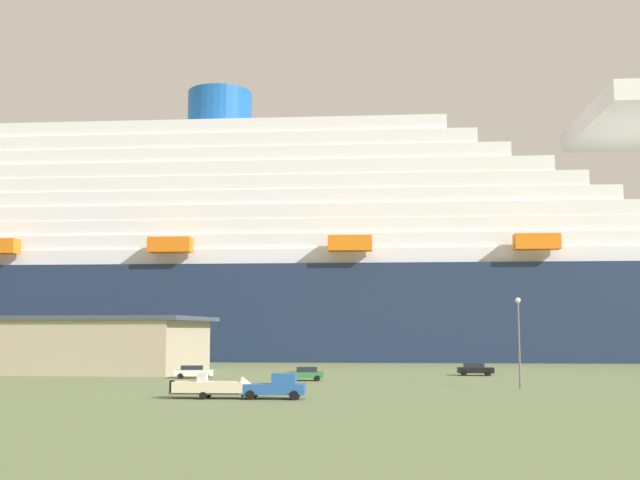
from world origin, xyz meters
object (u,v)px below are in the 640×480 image
at_px(parked_car_white_van, 193,371).
at_px(parked_car_black_coupe, 475,369).
at_px(street_lamp, 519,330).
at_px(small_boat_on_trailer, 217,387).
at_px(parked_car_green_wagon, 305,374).
at_px(pickup_truck, 276,387).
at_px(cruise_ship, 339,270).

distance_m(parked_car_white_van, parked_car_black_coupe, 36.29).
xyz_separation_m(street_lamp, parked_car_white_van, (-36.94, 14.63, -5.05)).
height_order(small_boat_on_trailer, parked_car_white_van, small_boat_on_trailer).
relative_size(street_lamp, parked_car_black_coupe, 1.97).
relative_size(parked_car_black_coupe, parked_car_green_wagon, 1.06).
distance_m(pickup_truck, small_boat_on_trailer, 5.10).
bearing_deg(street_lamp, small_boat_on_trailer, -154.79).
bearing_deg(pickup_truck, small_boat_on_trailer, 179.08).
bearing_deg(parked_car_green_wagon, parked_car_white_van, 164.38).
xyz_separation_m(parked_car_white_van, parked_car_green_wagon, (14.15, -3.95, -0.00)).
bearing_deg(parked_car_black_coupe, street_lamp, -86.16).
height_order(pickup_truck, parked_car_green_wagon, pickup_truck).
distance_m(cruise_ship, small_boat_on_trailer, 94.83).
bearing_deg(parked_car_black_coupe, cruise_ship, 109.09).
height_order(small_boat_on_trailer, parked_car_black_coupe, small_boat_on_trailer).
bearing_deg(pickup_truck, parked_car_black_coupe, 58.63).
relative_size(street_lamp, parked_car_white_van, 1.87).
bearing_deg(parked_car_white_van, pickup_truck, -64.33).
bearing_deg(small_boat_on_trailer, parked_car_green_wagon, 76.62).
relative_size(cruise_ship, parked_car_white_van, 46.93).
height_order(parked_car_black_coupe, parked_car_green_wagon, same).
xyz_separation_m(cruise_ship, pickup_truck, (-2.16, -93.04, -17.20)).
distance_m(pickup_truck, street_lamp, 27.47).
distance_m(parked_car_white_van, parked_car_green_wagon, 14.69).
relative_size(pickup_truck, parked_car_black_coupe, 1.20).
relative_size(cruise_ship, street_lamp, 25.13).
height_order(cruise_ship, pickup_truck, cruise_ship).
bearing_deg(parked_car_white_van, parked_car_black_coupe, 12.43).
bearing_deg(street_lamp, cruise_ship, 104.97).
relative_size(parked_car_white_van, parked_car_black_coupe, 1.06).
distance_m(cruise_ship, pickup_truck, 94.64).
xyz_separation_m(small_boat_on_trailer, street_lamp, (28.52, 13.43, 4.93)).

